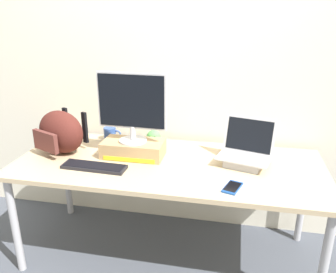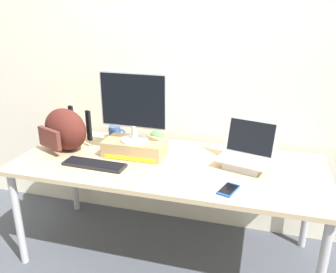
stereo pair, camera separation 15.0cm
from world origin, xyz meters
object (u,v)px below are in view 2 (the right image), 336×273
Objects in this scene: external_keyboard at (94,164)px; desktop_monitor at (133,105)px; toner_box_yellow at (135,148)px; messenger_backpack at (65,129)px; open_laptop at (246,158)px; coffee_mug at (115,132)px; cell_phone at (228,190)px; plush_toy at (157,137)px.

desktop_monitor is at bearing 54.44° from external_keyboard.
toner_box_yellow is 0.52m from messenger_backpack.
open_laptop reaches higher than external_keyboard.
messenger_backpack is at bearing -130.44° from coffee_mug.
desktop_monitor is 0.48m from coffee_mug.
messenger_backpack is at bearing -162.98° from open_laptop.
messenger_backpack is (-0.51, -0.03, 0.09)m from toner_box_yellow.
desktop_monitor is (-0.00, -0.00, 0.30)m from toner_box_yellow.
plush_toy is at bearing 153.76° from cell_phone.
toner_box_yellow is 1.10× the size of open_laptop.
external_keyboard is at bearing -125.87° from desktop_monitor.
external_keyboard is 0.97× the size of messenger_backpack.
external_keyboard is at bearing -118.52° from plush_toy.
toner_box_yellow is at bearing -107.76° from plush_toy.
messenger_backpack is (-1.25, -0.04, 0.09)m from open_laptop.
open_laptop is 1.25m from messenger_backpack.
external_keyboard is (-0.19, -0.24, -0.04)m from toner_box_yellow.
cell_phone is at bearing -31.91° from coffee_mug.
cell_phone is (0.67, -0.32, -0.05)m from toner_box_yellow.
toner_box_yellow is 0.74m from open_laptop.
plush_toy is (0.08, 0.25, -0.00)m from toner_box_yellow.
desktop_monitor reaches higher than external_keyboard.
toner_box_yellow is at bearing 54.57° from external_keyboard.
desktop_monitor is 1.09× the size of messenger_backpack.
plush_toy is at bearing 72.24° from toner_box_yellow.
toner_box_yellow reaches higher than coffee_mug.
open_laptop reaches higher than plush_toy.
desktop_monitor is 0.82m from cell_phone.
messenger_backpack is at bearing 149.62° from external_keyboard.
messenger_backpack reaches higher than open_laptop.
cell_phone is (0.86, -0.09, -0.01)m from external_keyboard.
toner_box_yellow is at bearing 26.83° from messenger_backpack.
open_laptop is at bearing -19.76° from plush_toy.
plush_toy is (0.59, 0.28, -0.09)m from messenger_backpack.
desktop_monitor is at bearing 172.24° from cell_phone.
desktop_monitor is 0.55m from messenger_backpack.
cell_phone is at bearing -3.29° from external_keyboard.
external_keyboard is 0.56m from plush_toy.
toner_box_yellow is 0.30m from desktop_monitor.
coffee_mug is at bearing 101.26° from external_keyboard.
coffee_mug reaches higher than cell_phone.
plush_toy is (-0.66, 0.24, -0.01)m from open_laptop.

